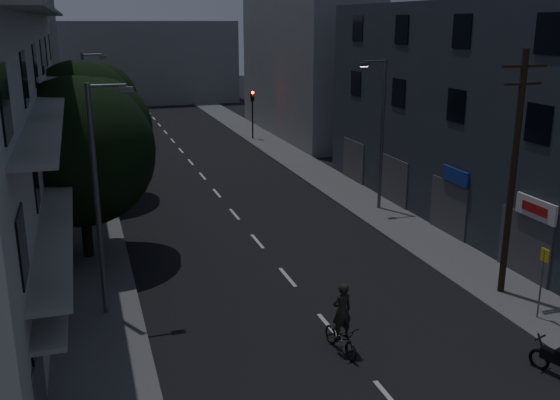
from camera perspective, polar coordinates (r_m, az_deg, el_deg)
ground at (r=38.39m, az=-5.96°, el=0.82°), size 160.00×160.00×0.00m
sidewalk_left at (r=37.63m, az=-17.19°, el=-0.02°), size 3.00×90.00×0.15m
sidewalk_right at (r=40.51m, az=4.47°, el=1.78°), size 3.00×90.00×0.15m
lane_markings at (r=44.34m, az=-7.66°, el=2.85°), size 0.15×60.50×0.01m
building_right at (r=32.25m, az=19.73°, el=7.03°), size 6.19×28.00×11.00m
building_far_left at (r=59.49m, az=-22.79°, el=12.91°), size 6.00×20.00×16.00m
building_far_right at (r=56.85m, az=2.30°, el=12.50°), size 6.00×20.00×13.00m
building_far_end at (r=81.79m, az=-12.85°, el=12.16°), size 24.00×8.00×10.00m
tree_near at (r=27.42m, az=-17.75°, el=4.74°), size 6.31×6.31×7.78m
tree_mid at (r=36.86m, az=-17.54°, el=7.56°), size 6.39×6.39×7.86m
tree_far at (r=47.19m, az=-17.98°, el=8.78°), size 5.84×5.84×7.23m
traffic_signal_far_right at (r=54.27m, az=-2.53°, el=8.72°), size 0.28×0.37×4.10m
traffic_signal_far_left at (r=51.87m, az=-16.48°, el=7.74°), size 0.28×0.37×4.10m
street_lamp_left_near at (r=21.69m, az=-16.16°, el=0.87°), size 1.51×0.25×8.00m
street_lamp_right at (r=33.66m, az=9.16°, el=6.56°), size 1.51×0.25×8.00m
street_lamp_left_far at (r=41.19m, az=-17.08°, el=7.78°), size 1.51×0.25×8.00m
utility_pole at (r=23.98m, az=20.56°, el=2.55°), size 1.80×0.24×9.00m
bus_stop_sign at (r=23.08m, az=22.90°, el=-5.97°), size 0.06×0.35×2.52m
motorcycle at (r=20.47m, az=24.04°, el=-13.40°), size 0.79×1.74×1.16m
cyclist at (r=19.96m, az=5.62°, el=-11.67°), size 0.90×1.91×2.33m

